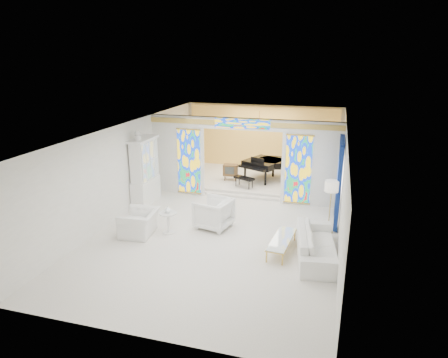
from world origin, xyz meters
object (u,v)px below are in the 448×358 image
(grand_piano, at_px, (268,163))
(tv_console, at_px, (230,170))
(armchair_right, at_px, (214,213))
(sofa, at_px, (317,244))
(china_cabinet, at_px, (145,172))
(armchair_left, at_px, (139,223))
(coffee_table, at_px, (282,240))

(grand_piano, xyz_separation_m, tv_console, (-1.45, -0.54, -0.25))
(armchair_right, bearing_deg, sofa, 83.68)
(china_cabinet, bearing_deg, tv_console, 51.05)
(armchair_left, distance_m, tv_console, 5.57)
(china_cabinet, bearing_deg, sofa, -21.71)
(armchair_right, xyz_separation_m, tv_console, (-0.62, 4.31, 0.15))
(armchair_left, relative_size, grand_piano, 0.43)
(armchair_left, distance_m, sofa, 5.15)
(china_cabinet, distance_m, tv_console, 3.80)
(grand_piano, relative_size, tv_console, 3.94)
(grand_piano, bearing_deg, armchair_left, -91.27)
(sofa, xyz_separation_m, grand_piano, (-2.35, 5.92, 0.49))
(grand_piano, height_order, tv_console, grand_piano)
(coffee_table, height_order, tv_console, tv_console)
(china_cabinet, xyz_separation_m, sofa, (6.17, -2.45, -0.80))
(tv_console, bearing_deg, grand_piano, 15.53)
(coffee_table, bearing_deg, armchair_right, 156.25)
(armchair_left, height_order, armchair_right, armchair_right)
(tv_console, bearing_deg, china_cabinet, -134.01)
(china_cabinet, xyz_separation_m, coffee_table, (5.23, -2.38, -0.83))
(sofa, bearing_deg, coffee_table, 77.34)
(china_cabinet, xyz_separation_m, armchair_right, (2.98, -1.39, -0.71))
(coffee_table, bearing_deg, armchair_left, -178.62)
(armchair_left, bearing_deg, china_cabinet, -163.73)
(sofa, xyz_separation_m, coffee_table, (-0.94, 0.08, -0.03))
(china_cabinet, relative_size, coffee_table, 1.62)
(china_cabinet, height_order, sofa, china_cabinet)
(armchair_left, bearing_deg, tv_console, 160.01)
(coffee_table, height_order, grand_piano, grand_piano)
(sofa, xyz_separation_m, tv_console, (-3.80, 5.38, 0.24))
(armchair_left, relative_size, coffee_table, 0.67)
(armchair_left, xyz_separation_m, grand_piano, (2.80, 5.95, 0.50))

